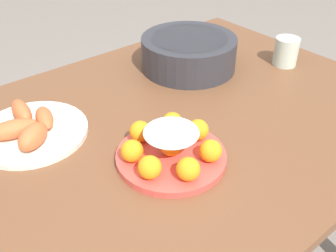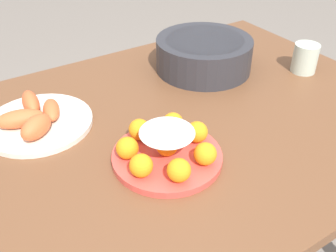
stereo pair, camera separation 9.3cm
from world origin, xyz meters
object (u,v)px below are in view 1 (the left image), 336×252
Objects in this scene: serving_bowl at (189,52)px; seafood_platter at (29,129)px; cake_plate at (171,149)px; cup_far at (286,52)px; dining_table at (165,153)px.

serving_bowl reaches higher than seafood_platter.
cup_far is at bearing 12.65° from cake_plate.
serving_bowl reaches higher than dining_table.
dining_table is at bearing -178.71° from cup_far.
seafood_platter is (-0.55, -0.03, -0.03)m from serving_bowl.
cup_far is (0.51, 0.01, 0.15)m from dining_table.
dining_table is 5.35× the size of cake_plate.
cake_plate is at bearing -124.76° from dining_table.
cake_plate is 0.92× the size of seafood_platter.
dining_table is 0.36m from seafood_platter.
seafood_platter is at bearing 169.15° from cup_far.
cup_far is (0.80, -0.15, 0.02)m from seafood_platter.
serving_bowl is at bearing 144.48° from cup_far.
cake_plate is at bearing -137.13° from serving_bowl.
cup_far is at bearing 1.29° from dining_table.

